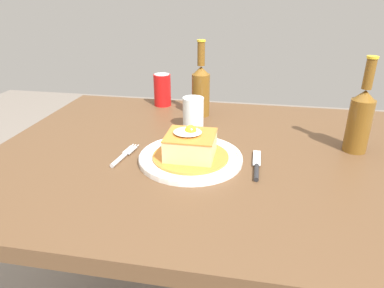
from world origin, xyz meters
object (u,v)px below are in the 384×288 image
Objects in this scene: knife at (257,168)px; fork at (123,156)px; soda_can at (162,90)px; beer_bottle_amber_far at (201,88)px; main_plate at (191,158)px; drinking_glass at (193,115)px; beer_bottle_amber at (360,118)px.

fork is at bearing 179.78° from knife.
beer_bottle_amber_far is (0.17, -0.09, 0.04)m from soda_can.
fork is (-0.18, -0.02, -0.00)m from main_plate.
main_plate is 1.96× the size of fork.
drinking_glass is (-0.21, 0.26, 0.04)m from knife.
main_plate is at bearing -161.64° from beer_bottle_amber.
main_plate is 1.04× the size of beer_bottle_amber_far.
drinking_glass is (0.16, -0.22, -0.02)m from soda_can.
beer_bottle_amber is at bearing 18.36° from main_plate.
knife is 0.62× the size of beer_bottle_amber_far.
drinking_glass is (-0.00, -0.14, -0.05)m from beer_bottle_amber_far.
knife is (0.17, -0.02, -0.00)m from main_plate.
fork is at bearing -164.99° from beer_bottle_amber.
fork is 0.48m from soda_can.
main_plate is at bearing -66.54° from soda_can.
soda_can is (-0.01, 0.48, 0.06)m from fork.
main_plate is 2.24× the size of soda_can.
fork is 0.30m from drinking_glass.
beer_bottle_amber_far is (0.15, 0.39, 0.09)m from fork.
soda_can is 0.28m from drinking_glass.
fork is at bearing -120.42° from drinking_glass.
beer_bottle_amber_far is at bearing 95.11° from main_plate.
main_plate is 0.48m from beer_bottle_amber.
soda_can is at bearing 151.81° from beer_bottle_amber_far.
beer_bottle_amber_far is 2.53× the size of drinking_glass.
soda_can is at bearing 127.89° from knife.
soda_can is at bearing 126.00° from drinking_glass.
main_plate is at bearing -84.89° from beer_bottle_amber_far.
soda_can reaches higher than fork.
main_plate is 0.50m from soda_can.
soda_can reaches higher than drinking_glass.
soda_can is 0.19m from beer_bottle_amber_far.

